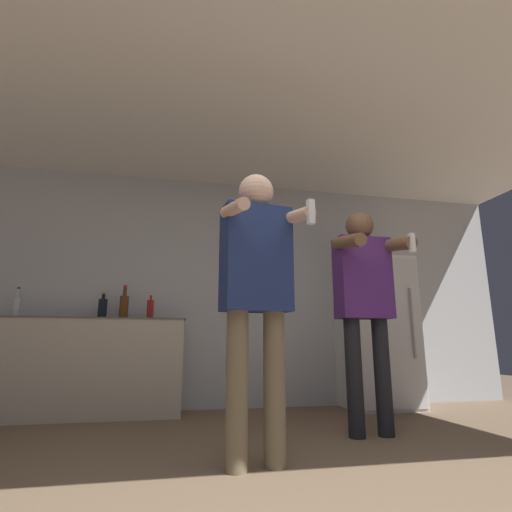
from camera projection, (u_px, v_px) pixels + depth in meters
wall_back at (223, 290)px, 4.53m from camera, size 7.00×0.06×2.55m
ceiling_slab at (251, 108)px, 3.29m from camera, size 7.00×3.65×0.05m
refrigerator at (376, 331)px, 4.44m from camera, size 0.75×0.66×1.62m
counter at (92, 367)px, 3.82m from camera, size 1.73×0.54×0.92m
bottle_green_wine at (16, 307)px, 3.84m from camera, size 0.07×0.07×0.30m
bottle_amber_bourbon at (103, 308)px, 4.00m from camera, size 0.09×0.09×0.28m
bottle_clear_vodka at (150, 309)px, 4.09m from camera, size 0.07×0.07×0.27m
bottle_brown_liquor at (124, 306)px, 4.04m from camera, size 0.09×0.09×0.35m
person_woman_foreground at (256, 284)px, 2.37m from camera, size 0.51×0.51×1.71m
person_man_side at (365, 293)px, 3.15m from camera, size 0.52×0.51×1.74m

